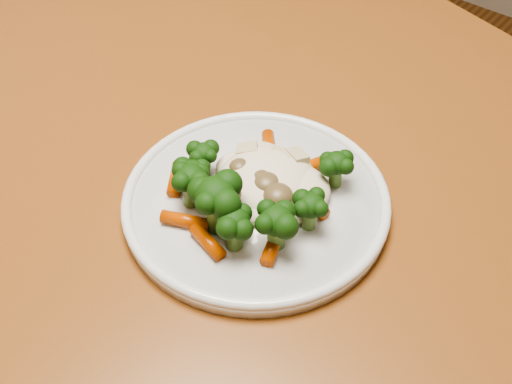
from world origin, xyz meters
TOP-DOWN VIEW (x-y plane):
  - dining_table at (-0.15, -0.35)m, footprint 1.48×1.18m
  - plate at (-0.23, -0.32)m, footprint 0.24×0.24m
  - meal at (-0.23, -0.33)m, footprint 0.16×0.16m

SIDE VIEW (x-z plane):
  - dining_table at x=-0.15m, z-range 0.29..1.04m
  - plate at x=-0.23m, z-range 0.75..0.76m
  - meal at x=-0.23m, z-range 0.76..0.81m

